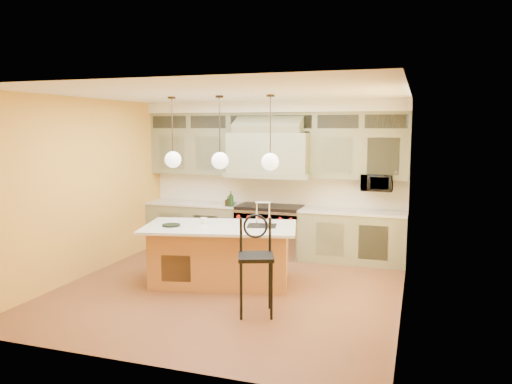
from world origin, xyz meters
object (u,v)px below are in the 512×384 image
(range, at_px, (270,230))
(microwave, at_px, (377,183))
(kitchen_island, at_px, (221,253))
(counter_stool, at_px, (256,258))

(range, distance_m, microwave, 2.18)
(range, relative_size, kitchen_island, 0.47)
(counter_stool, xyz_separation_m, microwave, (1.27, 3.02, 0.71))
(range, distance_m, counter_stool, 3.01)
(range, bearing_deg, counter_stool, -76.79)
(range, height_order, kitchen_island, kitchen_island)
(counter_stool, bearing_deg, microwave, 47.47)
(counter_stool, height_order, microwave, microwave)
(kitchen_island, bearing_deg, range, 69.94)
(counter_stool, bearing_deg, kitchen_island, 111.21)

